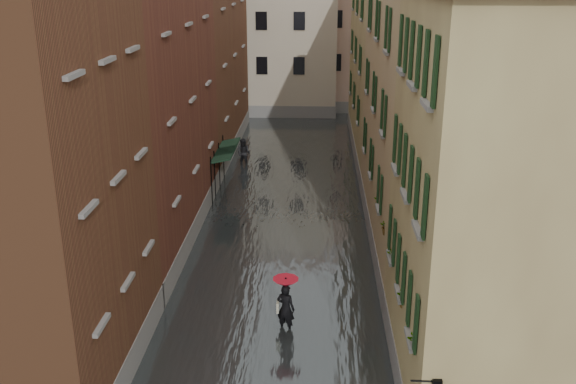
# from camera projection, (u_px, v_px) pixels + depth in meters

# --- Properties ---
(ground) EXTENTS (120.00, 120.00, 0.00)m
(ground) POSITION_uv_depth(u_px,v_px,m) (269.00, 347.00, 21.55)
(ground) COLOR #565658
(ground) RESTS_ON ground
(floodwater) EXTENTS (10.00, 60.00, 0.20)m
(floodwater) POSITION_uv_depth(u_px,v_px,m) (287.00, 207.00, 33.76)
(floodwater) COLOR #3E4445
(floodwater) RESTS_ON ground
(building_left_near) EXTENTS (6.00, 8.00, 13.00)m
(building_left_near) POSITION_uv_depth(u_px,v_px,m) (10.00, 179.00, 17.80)
(building_left_near) COLOR brown
(building_left_near) RESTS_ON ground
(building_left_mid) EXTENTS (6.00, 14.00, 12.50)m
(building_left_mid) POSITION_uv_depth(u_px,v_px,m) (124.00, 106.00, 28.25)
(building_left_mid) COLOR brown
(building_left_mid) RESTS_ON ground
(building_left_far) EXTENTS (6.00, 16.00, 14.00)m
(building_left_far) POSITION_uv_depth(u_px,v_px,m) (189.00, 48.00, 42.12)
(building_left_far) COLOR brown
(building_left_far) RESTS_ON ground
(building_right_near) EXTENTS (6.00, 8.00, 11.50)m
(building_right_near) POSITION_uv_depth(u_px,v_px,m) (517.00, 212.00, 17.44)
(building_right_near) COLOR olive
(building_right_near) RESTS_ON ground
(building_right_mid) EXTENTS (6.00, 14.00, 13.00)m
(building_right_mid) POSITION_uv_depth(u_px,v_px,m) (445.00, 103.00, 27.55)
(building_right_mid) COLOR tan
(building_right_mid) RESTS_ON ground
(building_right_far) EXTENTS (6.00, 16.00, 11.50)m
(building_right_far) POSITION_uv_depth(u_px,v_px,m) (402.00, 68.00, 41.93)
(building_right_far) COLOR olive
(building_right_far) RESTS_ON ground
(building_end_cream) EXTENTS (12.00, 9.00, 13.00)m
(building_end_cream) POSITION_uv_depth(u_px,v_px,m) (266.00, 34.00, 55.30)
(building_end_cream) COLOR beige
(building_end_cream) RESTS_ON ground
(building_end_pink) EXTENTS (10.00, 9.00, 12.00)m
(building_end_pink) POSITION_uv_depth(u_px,v_px,m) (369.00, 38.00, 56.96)
(building_end_pink) COLOR tan
(building_end_pink) RESTS_ON ground
(awning_near) EXTENTS (1.09, 2.84, 2.80)m
(awning_near) POSITION_uv_depth(u_px,v_px,m) (223.00, 156.00, 34.42)
(awning_near) COLOR black
(awning_near) RESTS_ON ground
(awning_far) EXTENTS (1.09, 3.39, 2.80)m
(awning_far) POSITION_uv_depth(u_px,v_px,m) (227.00, 148.00, 35.73)
(awning_far) COLOR black
(awning_far) RESTS_ON ground
(window_planters) EXTENTS (0.59, 11.01, 0.84)m
(window_planters) POSITION_uv_depth(u_px,v_px,m) (396.00, 248.00, 20.61)
(window_planters) COLOR maroon
(window_planters) RESTS_ON ground
(pedestrian_main) EXTENTS (0.90, 0.90, 2.06)m
(pedestrian_main) POSITION_uv_depth(u_px,v_px,m) (286.00, 301.00, 22.02)
(pedestrian_main) COLOR black
(pedestrian_main) RESTS_ON ground
(pedestrian_far) EXTENTS (1.09, 0.96, 1.86)m
(pedestrian_far) POSITION_uv_depth(u_px,v_px,m) (244.00, 153.00, 40.40)
(pedestrian_far) COLOR black
(pedestrian_far) RESTS_ON ground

